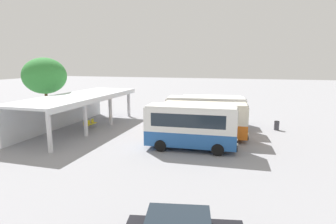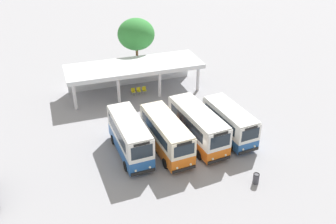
{
  "view_description": "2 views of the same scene",
  "coord_description": "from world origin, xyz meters",
  "px_view_note": "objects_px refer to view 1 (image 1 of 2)",
  "views": [
    {
      "loc": [
        -24.62,
        -1.32,
        6.6
      ],
      "look_at": [
        0.89,
        6.02,
        1.72
      ],
      "focal_mm": 28.97,
      "sensor_mm": 36.0,
      "label": 1
    },
    {
      "loc": [
        -10.33,
        -23.07,
        18.87
      ],
      "look_at": [
        -0.64,
        4.91,
        2.19
      ],
      "focal_mm": 38.76,
      "sensor_mm": 36.0,
      "label": 2
    }
  ],
  "objects_px": {
    "waiting_chair_end_by_column": "(86,125)",
    "litter_bin_apron": "(277,125)",
    "waiting_chair_middle_seat": "(93,122)",
    "waiting_chair_second_from_end": "(90,124)",
    "city_bus_fourth_amber": "(211,108)",
    "city_bus_middle_cream": "(206,112)",
    "city_bus_nearest_orange": "(191,126)",
    "city_bus_second_in_row": "(204,119)"
  },
  "relations": [
    {
      "from": "waiting_chair_second_from_end",
      "to": "litter_bin_apron",
      "type": "distance_m",
      "value": 18.65
    },
    {
      "from": "city_bus_second_in_row",
      "to": "waiting_chair_end_by_column",
      "type": "distance_m",
      "value": 11.78
    },
    {
      "from": "city_bus_middle_cream",
      "to": "waiting_chair_end_by_column",
      "type": "xyz_separation_m",
      "value": [
        -3.14,
        11.35,
        -1.3
      ]
    },
    {
      "from": "city_bus_second_in_row",
      "to": "waiting_chair_second_from_end",
      "type": "height_order",
      "value": "city_bus_second_in_row"
    },
    {
      "from": "city_bus_nearest_orange",
      "to": "city_bus_second_in_row",
      "type": "relative_size",
      "value": 0.95
    },
    {
      "from": "city_bus_middle_cream",
      "to": "waiting_chair_end_by_column",
      "type": "height_order",
      "value": "city_bus_middle_cream"
    },
    {
      "from": "city_bus_second_in_row",
      "to": "waiting_chair_end_by_column",
      "type": "bearing_deg",
      "value": 90.13
    },
    {
      "from": "waiting_chair_middle_seat",
      "to": "waiting_chair_second_from_end",
      "type": "bearing_deg",
      "value": 178.9
    },
    {
      "from": "waiting_chair_second_from_end",
      "to": "city_bus_nearest_orange",
      "type": "bearing_deg",
      "value": -108.59
    },
    {
      "from": "waiting_chair_middle_seat",
      "to": "litter_bin_apron",
      "type": "bearing_deg",
      "value": -77.66
    },
    {
      "from": "city_bus_nearest_orange",
      "to": "waiting_chair_end_by_column",
      "type": "height_order",
      "value": "city_bus_nearest_orange"
    },
    {
      "from": "city_bus_middle_cream",
      "to": "waiting_chair_end_by_column",
      "type": "distance_m",
      "value": 11.85
    },
    {
      "from": "city_bus_nearest_orange",
      "to": "city_bus_fourth_amber",
      "type": "xyz_separation_m",
      "value": [
        9.33,
        -0.39,
        -0.18
      ]
    },
    {
      "from": "city_bus_middle_cream",
      "to": "city_bus_nearest_orange",
      "type": "bearing_deg",
      "value": 178.12
    },
    {
      "from": "city_bus_nearest_orange",
      "to": "waiting_chair_second_from_end",
      "type": "distance_m",
      "value": 11.78
    },
    {
      "from": "city_bus_fourth_amber",
      "to": "city_bus_middle_cream",
      "type": "bearing_deg",
      "value": 176.65
    },
    {
      "from": "city_bus_fourth_amber",
      "to": "waiting_chair_middle_seat",
      "type": "distance_m",
      "value": 12.55
    },
    {
      "from": "city_bus_second_in_row",
      "to": "waiting_chair_second_from_end",
      "type": "bearing_deg",
      "value": 86.95
    },
    {
      "from": "city_bus_middle_cream",
      "to": "waiting_chair_second_from_end",
      "type": "distance_m",
      "value": 11.64
    },
    {
      "from": "city_bus_nearest_orange",
      "to": "waiting_chair_second_from_end",
      "type": "height_order",
      "value": "city_bus_nearest_orange"
    },
    {
      "from": "waiting_chair_second_from_end",
      "to": "city_bus_middle_cream",
      "type": "bearing_deg",
      "value": -77.58
    },
    {
      "from": "waiting_chair_middle_seat",
      "to": "city_bus_second_in_row",
      "type": "bearing_deg",
      "value": -96.22
    },
    {
      "from": "city_bus_second_in_row",
      "to": "waiting_chair_end_by_column",
      "type": "relative_size",
      "value": 8.59
    },
    {
      "from": "city_bus_nearest_orange",
      "to": "waiting_chair_middle_seat",
      "type": "bearing_deg",
      "value": 68.44
    },
    {
      "from": "waiting_chair_end_by_column",
      "to": "litter_bin_apron",
      "type": "xyz_separation_m",
      "value": [
        5.25,
        -18.13,
        -0.07
      ]
    },
    {
      "from": "city_bus_second_in_row",
      "to": "city_bus_middle_cream",
      "type": "xyz_separation_m",
      "value": [
        3.11,
        0.36,
        0.05
      ]
    },
    {
      "from": "waiting_chair_end_by_column",
      "to": "city_bus_second_in_row",
      "type": "bearing_deg",
      "value": -89.87
    },
    {
      "from": "city_bus_fourth_amber",
      "to": "city_bus_nearest_orange",
      "type": "bearing_deg",
      "value": 177.63
    },
    {
      "from": "city_bus_second_in_row",
      "to": "city_bus_fourth_amber",
      "type": "distance_m",
      "value": 6.22
    },
    {
      "from": "city_bus_middle_cream",
      "to": "waiting_chair_second_from_end",
      "type": "bearing_deg",
      "value": 102.42
    },
    {
      "from": "city_bus_middle_cream",
      "to": "waiting_chair_middle_seat",
      "type": "bearing_deg",
      "value": 99.26
    },
    {
      "from": "city_bus_fourth_amber",
      "to": "waiting_chair_end_by_column",
      "type": "height_order",
      "value": "city_bus_fourth_amber"
    },
    {
      "from": "city_bus_middle_cream",
      "to": "litter_bin_apron",
      "type": "bearing_deg",
      "value": -72.7
    },
    {
      "from": "city_bus_nearest_orange",
      "to": "waiting_chair_second_from_end",
      "type": "bearing_deg",
      "value": 71.41
    },
    {
      "from": "city_bus_second_in_row",
      "to": "city_bus_middle_cream",
      "type": "relative_size",
      "value": 0.95
    },
    {
      "from": "city_bus_fourth_amber",
      "to": "waiting_chair_second_from_end",
      "type": "relative_size",
      "value": 7.76
    },
    {
      "from": "waiting_chair_end_by_column",
      "to": "waiting_chair_middle_seat",
      "type": "height_order",
      "value": "same"
    },
    {
      "from": "waiting_chair_end_by_column",
      "to": "waiting_chair_second_from_end",
      "type": "relative_size",
      "value": 1.0
    },
    {
      "from": "city_bus_middle_cream",
      "to": "waiting_chair_middle_seat",
      "type": "xyz_separation_m",
      "value": [
        -1.84,
        11.29,
        -1.3
      ]
    },
    {
      "from": "city_bus_second_in_row",
      "to": "city_bus_middle_cream",
      "type": "distance_m",
      "value": 3.13
    },
    {
      "from": "city_bus_nearest_orange",
      "to": "city_bus_middle_cream",
      "type": "bearing_deg",
      "value": -1.88
    },
    {
      "from": "waiting_chair_end_by_column",
      "to": "city_bus_fourth_amber",
      "type": "bearing_deg",
      "value": -61.57
    }
  ]
}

